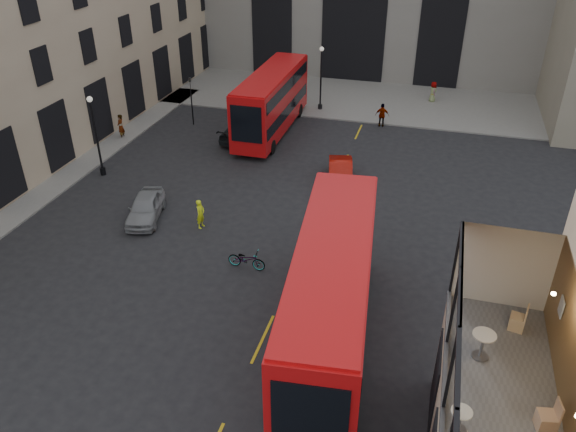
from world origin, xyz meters
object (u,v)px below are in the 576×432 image
(bus_far, at_px, (272,99))
(bicycle, at_px, (247,259))
(pedestrian_a, at_px, (250,92))
(cafe_chair_d, at_px, (518,322))
(street_lamp_a, at_px, (97,141))
(pedestrian_b, at_px, (275,105))
(street_lamp_b, at_px, (321,83))
(car_a, at_px, (145,207))
(car_b, at_px, (340,173))
(cafe_table_mid, at_px, (461,417))
(car_c, at_px, (243,131))
(cyclist, at_px, (200,214))
(cafe_table_far, at_px, (483,342))
(cafe_chair_c, at_px, (547,420))
(traffic_light_far, at_px, (191,95))
(bus_near, at_px, (331,292))
(pedestrian_c, at_px, (382,115))
(pedestrian_d, at_px, (433,92))
(pedestrian_e, at_px, (121,127))
(traffic_light_near, at_px, (320,222))

(bus_far, distance_m, bicycle, 18.25)
(pedestrian_a, relative_size, cafe_chair_d, 1.85)
(street_lamp_a, xyz_separation_m, pedestrian_b, (7.60, 13.96, -1.57))
(street_lamp_b, distance_m, car_a, 21.12)
(car_b, distance_m, cafe_chair_d, 19.78)
(car_b, distance_m, cafe_table_mid, 23.15)
(car_c, distance_m, cyclist, 12.66)
(street_lamp_b, height_order, bicycle, street_lamp_b)
(cafe_table_far, bearing_deg, pedestrian_a, 119.74)
(cafe_chair_d, bearing_deg, cyclist, 147.25)
(bus_far, xyz_separation_m, pedestrian_a, (-4.03, 6.39, -1.77))
(street_lamp_a, xyz_separation_m, cafe_chair_c, (24.52, -17.85, 2.49))
(car_a, distance_m, cafe_chair_d, 21.39)
(traffic_light_far, xyz_separation_m, bus_near, (15.76, -21.63, 0.36))
(street_lamp_b, xyz_separation_m, bus_far, (-2.49, -5.71, 0.22))
(car_a, xyz_separation_m, cyclist, (3.42, -0.05, 0.14))
(street_lamp_a, distance_m, cafe_table_far, 27.94)
(bus_near, bearing_deg, pedestrian_c, 92.77)
(car_a, height_order, pedestrian_d, pedestrian_d)
(bicycle, relative_size, cafe_chair_d, 2.16)
(car_b, bearing_deg, cafe_chair_d, -75.01)
(car_a, height_order, car_b, car_a)
(street_lamp_a, bearing_deg, bus_near, -33.23)
(car_c, relative_size, pedestrian_e, 2.46)
(traffic_light_far, distance_m, pedestrian_e, 5.93)
(pedestrian_d, bearing_deg, bus_far, 113.99)
(car_b, bearing_deg, traffic_light_far, 140.62)
(car_b, height_order, cafe_table_far, cafe_table_far)
(bus_far, height_order, pedestrian_a, bus_far)
(car_b, distance_m, pedestrian_a, 17.34)
(pedestrian_a, bearing_deg, cafe_table_mid, -82.25)
(pedestrian_a, xyz_separation_m, pedestrian_b, (3.12, -2.71, -0.01))
(bus_near, height_order, car_a, bus_near)
(pedestrian_b, bearing_deg, car_a, -128.41)
(bicycle, relative_size, pedestrian_a, 1.17)
(cyclist, distance_m, pedestrian_c, 19.57)
(pedestrian_d, bearing_deg, cyclist, 138.04)
(traffic_light_far, distance_m, cafe_chair_d, 32.77)
(pedestrian_a, xyz_separation_m, cafe_table_far, (18.48, -32.34, 4.32))
(pedestrian_b, xyz_separation_m, cafe_table_mid, (14.80, -32.45, 4.22))
(cyclist, bearing_deg, street_lamp_a, 70.96)
(traffic_light_near, xyz_separation_m, cyclist, (-7.09, 1.62, -1.58))
(bicycle, xyz_separation_m, pedestrian_e, (-14.65, 13.25, 0.42))
(pedestrian_c, bearing_deg, street_lamp_b, -26.59)
(car_a, height_order, pedestrian_e, pedestrian_e)
(cafe_table_mid, bearing_deg, cafe_table_far, 78.79)
(pedestrian_b, relative_size, cafe_table_far, 1.94)
(cyclist, distance_m, pedestrian_a, 21.51)
(street_lamp_a, height_order, pedestrian_e, street_lamp_a)
(car_a, relative_size, pedestrian_e, 2.21)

